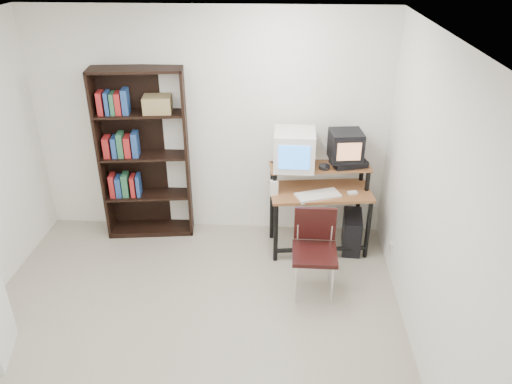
# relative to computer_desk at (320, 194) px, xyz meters

# --- Properties ---
(floor) EXTENTS (4.00, 4.00, 0.01)m
(floor) POSITION_rel_computer_desk_xyz_m (-1.25, -1.60, -0.68)
(floor) COLOR #AEA590
(floor) RESTS_ON ground
(ceiling) EXTENTS (4.00, 4.00, 0.01)m
(ceiling) POSITION_rel_computer_desk_xyz_m (-1.25, -1.60, 1.92)
(ceiling) COLOR white
(ceiling) RESTS_ON back_wall
(back_wall) EXTENTS (4.00, 0.01, 2.60)m
(back_wall) POSITION_rel_computer_desk_xyz_m (-1.25, 0.40, 0.62)
(back_wall) COLOR white
(back_wall) RESTS_ON floor
(right_wall) EXTENTS (0.01, 4.00, 2.60)m
(right_wall) POSITION_rel_computer_desk_xyz_m (0.75, -1.60, 0.62)
(right_wall) COLOR white
(right_wall) RESTS_ON floor
(computer_desk) EXTENTS (1.15, 0.67, 0.98)m
(computer_desk) POSITION_rel_computer_desk_xyz_m (0.00, 0.00, 0.00)
(computer_desk) COLOR #935930
(computer_desk) RESTS_ON floor
(crt_monitor) EXTENTS (0.44, 0.45, 0.41)m
(crt_monitor) POSITION_rel_computer_desk_xyz_m (-0.30, 0.07, 0.50)
(crt_monitor) COLOR white
(crt_monitor) RESTS_ON computer_desk
(vcr) EXTENTS (0.42, 0.36, 0.08)m
(vcr) POSITION_rel_computer_desk_xyz_m (0.30, 0.12, 0.33)
(vcr) COLOR black
(vcr) RESTS_ON computer_desk
(crt_tv) EXTENTS (0.37, 0.37, 0.32)m
(crt_tv) POSITION_rel_computer_desk_xyz_m (0.25, 0.12, 0.53)
(crt_tv) COLOR black
(crt_tv) RESTS_ON vcr
(cd_spindle) EXTENTS (0.12, 0.12, 0.05)m
(cd_spindle) POSITION_rel_computer_desk_xyz_m (0.03, 0.01, 0.32)
(cd_spindle) COLOR #26262B
(cd_spindle) RESTS_ON computer_desk
(keyboard) EXTENTS (0.51, 0.36, 0.03)m
(keyboard) POSITION_rel_computer_desk_xyz_m (-0.03, -0.15, 0.06)
(keyboard) COLOR white
(keyboard) RESTS_ON computer_desk
(mousepad) EXTENTS (0.25, 0.22, 0.01)m
(mousepad) POSITION_rel_computer_desk_xyz_m (0.33, -0.07, 0.05)
(mousepad) COLOR black
(mousepad) RESTS_ON computer_desk
(mouse) EXTENTS (0.11, 0.09, 0.03)m
(mouse) POSITION_rel_computer_desk_xyz_m (0.34, -0.08, 0.07)
(mouse) COLOR white
(mouse) RESTS_ON mousepad
(desk_speaker) EXTENTS (0.10, 0.09, 0.17)m
(desk_speaker) POSITION_rel_computer_desk_xyz_m (-0.51, -0.13, 0.13)
(desk_speaker) COLOR white
(desk_speaker) RESTS_ON computer_desk
(pc_tower) EXTENTS (0.24, 0.47, 0.42)m
(pc_tower) POSITION_rel_computer_desk_xyz_m (0.39, -0.01, -0.47)
(pc_tower) COLOR black
(pc_tower) RESTS_ON floor
(school_chair) EXTENTS (0.44, 0.44, 0.86)m
(school_chair) POSITION_rel_computer_desk_xyz_m (-0.08, -0.77, -0.14)
(school_chair) COLOR black
(school_chair) RESTS_ON floor
(bookshelf) EXTENTS (1.02, 0.45, 1.98)m
(bookshelf) POSITION_rel_computer_desk_xyz_m (-1.99, 0.26, 0.34)
(bookshelf) COLOR black
(bookshelf) RESTS_ON floor
(wall_outlet) EXTENTS (0.02, 0.08, 0.12)m
(wall_outlet) POSITION_rel_computer_desk_xyz_m (0.74, -0.45, -0.38)
(wall_outlet) COLOR beige
(wall_outlet) RESTS_ON right_wall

